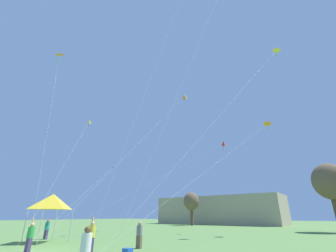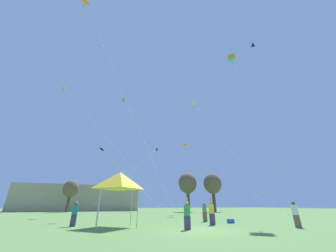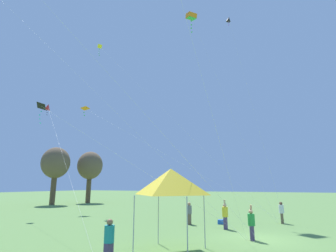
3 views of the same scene
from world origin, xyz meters
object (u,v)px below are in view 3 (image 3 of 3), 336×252
at_px(cooler_box, 221,222).
at_px(kite_red_diamond_5, 48,107).
at_px(person_green_shirt, 251,223).
at_px(kite_yellow_delta_4, 101,48).
at_px(festival_tent, 171,182).
at_px(kite_orange_delta_1, 86,109).
at_px(kite_black_delta_3, 46,110).
at_px(person_teal_shirt, 109,240).
at_px(person_grey_shirt, 189,212).
at_px(person_white_shirt, 282,212).
at_px(kite_orange_box_7, 191,17).
at_px(person_yellow_shirt, 225,215).
at_px(kite_black_diamond_6, 229,20).

xyz_separation_m(cooler_box, kite_red_diamond_5, (-1.25, 19.53, 11.81)).
distance_m(cooler_box, person_green_shirt, 6.55).
relative_size(cooler_box, kite_red_diamond_5, 0.03).
bearing_deg(cooler_box, kite_yellow_delta_4, 68.19).
relative_size(festival_tent, kite_yellow_delta_4, 0.16).
bearing_deg(kite_orange_delta_1, kite_black_delta_3, -144.71).
bearing_deg(person_teal_shirt, person_grey_shirt, 168.62).
distance_m(cooler_box, kite_red_diamond_5, 22.86).
height_order(person_grey_shirt, kite_black_delta_3, kite_black_delta_3).
xyz_separation_m(person_green_shirt, kite_black_delta_3, (-5.78, 10.86, 6.60)).
relative_size(kite_orange_delta_1, kite_red_diamond_5, 1.41).
distance_m(person_grey_shirt, kite_orange_delta_1, 22.27).
distance_m(person_white_shirt, kite_orange_box_7, 26.80).
distance_m(festival_tent, kite_yellow_delta_4, 34.01).
distance_m(person_yellow_shirt, person_grey_shirt, 3.39).
relative_size(person_grey_shirt, person_teal_shirt, 0.99).
distance_m(cooler_box, person_yellow_shirt, 2.71).
distance_m(person_green_shirt, person_teal_shirt, 8.67).
bearing_deg(kite_black_delta_3, person_yellow_shirt, -43.61).
xyz_separation_m(person_yellow_shirt, kite_orange_delta_1, (7.57, 20.42, 12.50)).
bearing_deg(person_yellow_shirt, cooler_box, -179.97).
relative_size(person_white_shirt, kite_red_diamond_5, 0.10).
height_order(kite_orange_delta_1, kite_black_diamond_6, kite_black_diamond_6).
height_order(person_yellow_shirt, person_teal_shirt, person_yellow_shirt).
distance_m(kite_orange_delta_1, kite_red_diamond_5, 6.58).
bearing_deg(kite_yellow_delta_4, person_grey_shirt, -117.58).
bearing_deg(cooler_box, person_green_shirt, -151.54).
xyz_separation_m(festival_tent, person_grey_shirt, (8.75, 2.10, -2.36)).
relative_size(person_green_shirt, kite_red_diamond_5, 0.11).
bearing_deg(kite_yellow_delta_4, cooler_box, -111.81).
bearing_deg(person_yellow_shirt, person_green_shirt, 13.91).
xyz_separation_m(person_yellow_shirt, person_teal_shirt, (-10.53, 2.57, -0.06)).
distance_m(person_white_shirt, kite_black_diamond_6, 23.39).
xyz_separation_m(person_white_shirt, kite_black_diamond_6, (5.00, 4.21, 22.46)).
bearing_deg(cooler_box, festival_tent, 178.87).
bearing_deg(cooler_box, kite_black_diamond_6, -3.18).
height_order(cooler_box, kite_black_delta_3, kite_black_delta_3).
distance_m(person_teal_shirt, kite_orange_box_7, 32.22).
distance_m(cooler_box, kite_orange_delta_1, 24.21).
bearing_deg(person_green_shirt, person_yellow_shirt, 122.97).
bearing_deg(person_teal_shirt, kite_orange_box_7, 173.78).
relative_size(person_green_shirt, kite_black_delta_3, 0.17).
bearing_deg(kite_black_diamond_6, kite_red_diamond_5, 113.22).
height_order(person_white_shirt, kite_yellow_delta_4, kite_yellow_delta_4).
distance_m(cooler_box, person_white_shirt, 5.22).
relative_size(person_yellow_shirt, kite_red_diamond_5, 0.11).
relative_size(person_teal_shirt, kite_black_diamond_6, 0.07).
bearing_deg(person_teal_shirt, person_white_shirt, 143.21).
relative_size(kite_black_delta_3, kite_black_diamond_6, 0.48).
relative_size(festival_tent, kite_orange_box_7, 0.15).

